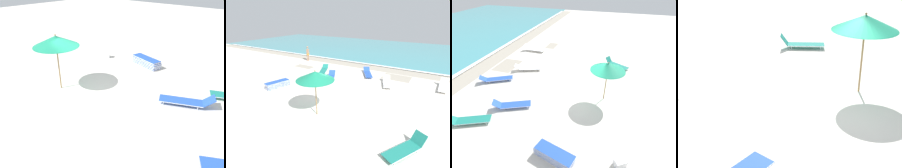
% 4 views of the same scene
% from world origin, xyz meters
% --- Properties ---
extents(ground_plane, '(60.00, 60.00, 0.16)m').
position_xyz_m(ground_plane, '(0.00, 0.01, -0.08)').
color(ground_plane, silver).
extents(ocean_water, '(60.00, 20.16, 0.07)m').
position_xyz_m(ocean_water, '(0.00, 19.98, 0.03)').
color(ocean_water, teal).
rests_on(ocean_water, ground_plane).
extents(beach_umbrella, '(2.05, 2.05, 2.61)m').
position_xyz_m(beach_umbrella, '(0.82, -1.44, 2.30)').
color(beach_umbrella, '#9E7547').
rests_on(beach_umbrella, ground_plane).
extents(lounger_stack, '(1.06, 1.98, 0.49)m').
position_xyz_m(lounger_stack, '(-4.21, 0.13, 0.25)').
color(lounger_stack, blue).
rests_on(lounger_stack, ground_plane).
extents(sun_lounger_under_umbrella, '(1.67, 2.32, 0.50)m').
position_xyz_m(sun_lounger_under_umbrella, '(0.64, 6.51, 0.20)').
color(sun_lounger_under_umbrella, blue).
rests_on(sun_lounger_under_umbrella, ground_plane).
extents(sun_lounger_beside_umbrella, '(1.30, 2.23, 0.51)m').
position_xyz_m(sun_lounger_beside_umbrella, '(2.90, 5.04, 0.21)').
color(sun_lounger_beside_umbrella, white).
rests_on(sun_lounger_beside_umbrella, ground_plane).
extents(sun_lounger_near_water_left, '(0.66, 2.16, 0.62)m').
position_xyz_m(sun_lounger_near_water_left, '(6.83, 6.38, 0.22)').
color(sun_lounger_near_water_left, white).
rests_on(sun_lounger_near_water_left, ground_plane).
extents(sun_lounger_near_water_right, '(1.47, 2.24, 0.54)m').
position_xyz_m(sun_lounger_near_water_right, '(-1.68, 3.76, 0.21)').
color(sun_lounger_near_water_right, blue).
rests_on(sun_lounger_near_water_right, ground_plane).
extents(sun_lounger_mid_beach_solo, '(1.50, 2.31, 0.47)m').
position_xyz_m(sun_lounger_mid_beach_solo, '(-3.51, 5.30, 0.20)').
color(sun_lounger_mid_beach_solo, '#1E8475').
rests_on(sun_lounger_mid_beach_solo, ground_plane).
extents(sun_lounger_mid_beach_pair_a, '(1.51, 2.06, 0.63)m').
position_xyz_m(sun_lounger_mid_beach_pair_a, '(5.74, -1.94, 0.22)').
color(sun_lounger_mid_beach_pair_a, '#1E8475').
rests_on(sun_lounger_mid_beach_pair_a, ground_plane).
extents(beachgoer_wading_adult, '(0.27, 0.45, 1.76)m').
position_xyz_m(beachgoer_wading_adult, '(-7.72, 7.89, 1.00)').
color(beachgoer_wading_adult, '#A37A5B').
rests_on(beachgoer_wading_adult, ground_plane).
extents(cooler_box, '(0.57, 0.61, 0.37)m').
position_xyz_m(cooler_box, '(-3.70, -2.63, 0.19)').
color(cooler_box, white).
rests_on(cooler_box, ground_plane).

